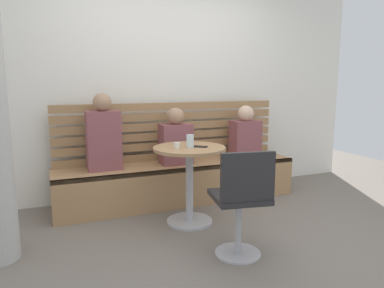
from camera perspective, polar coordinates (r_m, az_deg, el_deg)
name	(u,v)px	position (r m, az deg, el deg)	size (l,w,h in m)	color
ground	(229,244)	(3.11, 5.88, -15.63)	(8.00, 8.00, 0.00)	#70665B
back_wall	(165,73)	(4.33, -4.25, 11.29)	(5.20, 0.10, 2.90)	white
booth_bench	(179,182)	(4.06, -2.09, -6.12)	(2.70, 0.52, 0.44)	#A87C51
booth_backrest	(172,131)	(4.17, -3.29, 2.11)	(2.65, 0.04, 0.67)	#9A7249
cafe_table	(189,170)	(3.38, -0.41, -4.17)	(0.68, 0.68, 0.74)	#ADADB2
white_chair	(242,200)	(2.73, 7.96, -8.83)	(0.46, 0.46, 0.85)	#ADADB2
person_adult	(104,136)	(3.78, -13.92, 1.30)	(0.34, 0.22, 0.79)	brown
person_child_left	(245,135)	(4.33, 8.48, 1.47)	(0.34, 0.22, 0.63)	brown
person_child_middle	(176,139)	(3.94, -2.60, 0.73)	(0.34, 0.22, 0.62)	brown
cup_espresso_small	(177,146)	(3.25, -2.42, -0.25)	(0.06, 0.06, 0.06)	silver
cup_glass_tall	(190,141)	(3.29, -0.32, 0.46)	(0.07, 0.07, 0.12)	silver
phone_on_table	(200,147)	(3.33, 1.28, -0.40)	(0.07, 0.14, 0.01)	black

